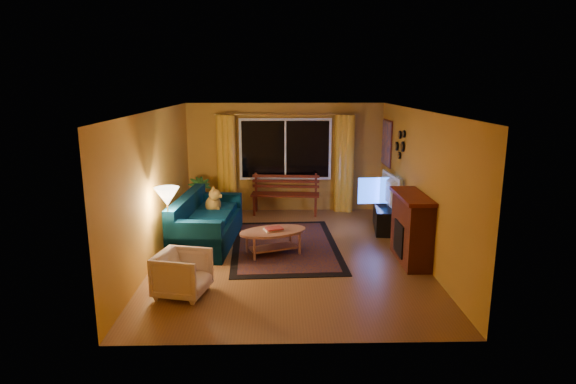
{
  "coord_description": "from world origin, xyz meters",
  "views": [
    {
      "loc": [
        -0.19,
        -8.03,
        2.96
      ],
      "look_at": [
        0.0,
        0.3,
        1.05
      ],
      "focal_mm": 30.0,
      "sensor_mm": 36.0,
      "label": 1
    }
  ],
  "objects_px": {
    "bench": "(285,204)",
    "sofa": "(207,220)",
    "coffee_table": "(273,242)",
    "floor_lamp": "(169,227)",
    "armchair": "(183,272)",
    "tv_console": "(384,218)"
  },
  "relations": [
    {
      "from": "armchair",
      "to": "coffee_table",
      "type": "xyz_separation_m",
      "value": [
        1.27,
        1.63,
        -0.13
      ]
    },
    {
      "from": "bench",
      "to": "coffee_table",
      "type": "height_order",
      "value": "bench"
    },
    {
      "from": "sofa",
      "to": "armchair",
      "type": "height_order",
      "value": "sofa"
    },
    {
      "from": "coffee_table",
      "to": "armchair",
      "type": "bearing_deg",
      "value": -127.81
    },
    {
      "from": "sofa",
      "to": "floor_lamp",
      "type": "bearing_deg",
      "value": -109.19
    },
    {
      "from": "bench",
      "to": "floor_lamp",
      "type": "distance_m",
      "value": 3.66
    },
    {
      "from": "floor_lamp",
      "to": "tv_console",
      "type": "distance_m",
      "value": 4.4
    },
    {
      "from": "bench",
      "to": "floor_lamp",
      "type": "height_order",
      "value": "floor_lamp"
    },
    {
      "from": "coffee_table",
      "to": "sofa",
      "type": "bearing_deg",
      "value": 153.03
    },
    {
      "from": "bench",
      "to": "armchair",
      "type": "relative_size",
      "value": 2.2
    },
    {
      "from": "armchair",
      "to": "sofa",
      "type": "bearing_deg",
      "value": 12.41
    },
    {
      "from": "bench",
      "to": "tv_console",
      "type": "xyz_separation_m",
      "value": [
        2.01,
        -1.21,
        0.01
      ]
    },
    {
      "from": "bench",
      "to": "armchair",
      "type": "height_order",
      "value": "armchair"
    },
    {
      "from": "floor_lamp",
      "to": "tv_console",
      "type": "bearing_deg",
      "value": 25.04
    },
    {
      "from": "sofa",
      "to": "floor_lamp",
      "type": "distance_m",
      "value": 1.18
    },
    {
      "from": "floor_lamp",
      "to": "bench",
      "type": "bearing_deg",
      "value": 57.45
    },
    {
      "from": "bench",
      "to": "sofa",
      "type": "height_order",
      "value": "sofa"
    },
    {
      "from": "floor_lamp",
      "to": "tv_console",
      "type": "relative_size",
      "value": 1.1
    },
    {
      "from": "bench",
      "to": "sofa",
      "type": "bearing_deg",
      "value": -121.25
    },
    {
      "from": "sofa",
      "to": "armchair",
      "type": "xyz_separation_m",
      "value": [
        -0.04,
        -2.26,
        -0.1
      ]
    },
    {
      "from": "bench",
      "to": "sofa",
      "type": "relative_size",
      "value": 0.69
    },
    {
      "from": "bench",
      "to": "coffee_table",
      "type": "xyz_separation_m",
      "value": [
        -0.26,
        -2.63,
        -0.01
      ]
    }
  ]
}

